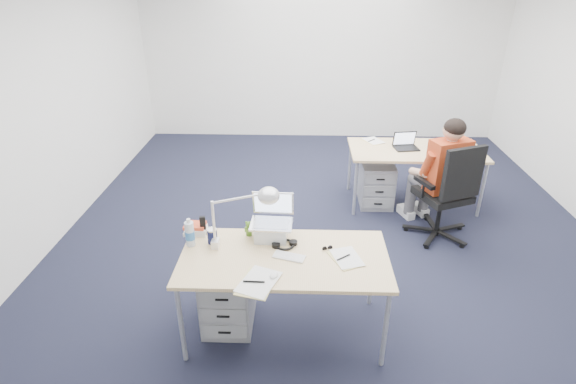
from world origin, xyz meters
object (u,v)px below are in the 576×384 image
at_px(seated_person, 437,175).
at_px(dark_laptop, 407,141).
at_px(wireless_keyboard, 289,257).
at_px(desk_far, 415,153).
at_px(book_stack, 196,229).
at_px(water_bottle, 190,232).
at_px(drawer_pedestal_near, 228,295).
at_px(headphones, 285,244).
at_px(cordless_phone, 203,226).
at_px(office_chair, 442,211).
at_px(desk_near, 284,262).
at_px(silver_laptop, 271,219).
at_px(drawer_pedestal_far, 376,183).
at_px(bear_figurine, 249,228).
at_px(far_cup, 466,142).
at_px(sunglasses, 327,248).
at_px(can_koozie, 212,236).
at_px(desk_lamp, 235,217).
at_px(computer_mouse, 274,275).

distance_m(seated_person, dark_laptop, 0.69).
xyz_separation_m(seated_person, wireless_keyboard, (-1.58, -1.70, 0.06)).
xyz_separation_m(desk_far, dark_laptop, (-0.12, -0.00, 0.15)).
bearing_deg(book_stack, water_bottle, -90.00).
xyz_separation_m(seated_person, drawer_pedestal_near, (-2.08, -1.61, -0.40)).
height_order(seated_person, headphones, seated_person).
distance_m(book_stack, cordless_phone, 0.09).
distance_m(office_chair, dark_laptop, 1.00).
xyz_separation_m(seated_person, book_stack, (-2.36, -1.37, 0.09)).
height_order(desk_near, silver_laptop, silver_laptop).
bearing_deg(wireless_keyboard, headphones, 121.24).
relative_size(book_stack, cordless_phone, 1.07).
height_order(desk_near, water_bottle, water_bottle).
relative_size(seated_person, cordless_phone, 7.84).
xyz_separation_m(desk_near, drawer_pedestal_far, (1.07, 2.30, -0.41)).
bearing_deg(water_bottle, dark_laptop, 45.60).
relative_size(water_bottle, bear_figurine, 1.80).
distance_m(desk_far, water_bottle, 3.16).
xyz_separation_m(desk_far, far_cup, (0.64, 0.15, 0.09)).
distance_m(desk_far, drawer_pedestal_far, 0.61).
bearing_deg(drawer_pedestal_near, water_bottle, 168.55).
relative_size(office_chair, far_cup, 12.99).
relative_size(drawer_pedestal_far, book_stack, 3.00).
bearing_deg(sunglasses, headphones, 153.34).
bearing_deg(headphones, wireless_keyboard, -91.47).
bearing_deg(can_koozie, desk_far, 45.81).
distance_m(water_bottle, sunglasses, 1.09).
bearing_deg(desk_lamp, wireless_keyboard, -22.34).
bearing_deg(desk_far, headphones, -124.85).
height_order(drawer_pedestal_near, wireless_keyboard, wireless_keyboard).
relative_size(drawer_pedestal_near, can_koozie, 4.27).
height_order(office_chair, water_bottle, office_chair).
height_order(computer_mouse, water_bottle, water_bottle).
bearing_deg(drawer_pedestal_near, dark_laptop, 50.31).
relative_size(silver_laptop, headphones, 1.72).
bearing_deg(desk_far, book_stack, -138.39).
xyz_separation_m(bear_figurine, dark_laptop, (1.70, 2.03, 0.04)).
relative_size(computer_mouse, can_koozie, 0.71).
bearing_deg(far_cup, headphones, -132.88).
xyz_separation_m(drawer_pedestal_near, dark_laptop, (1.87, 2.25, 0.56)).
bearing_deg(wireless_keyboard, desk_lamp, -179.21).
xyz_separation_m(seated_person, dark_laptop, (-0.21, 0.64, 0.16)).
distance_m(drawer_pedestal_near, silver_laptop, 0.75).
bearing_deg(bear_figurine, drawer_pedestal_near, -148.88).
height_order(office_chair, computer_mouse, office_chair).
height_order(wireless_keyboard, headphones, headphones).
height_order(silver_laptop, desk_lamp, desk_lamp).
height_order(drawer_pedestal_near, drawer_pedestal_far, same).
bearing_deg(desk_near, bear_figurine, 135.42).
bearing_deg(book_stack, bear_figurine, -2.60).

